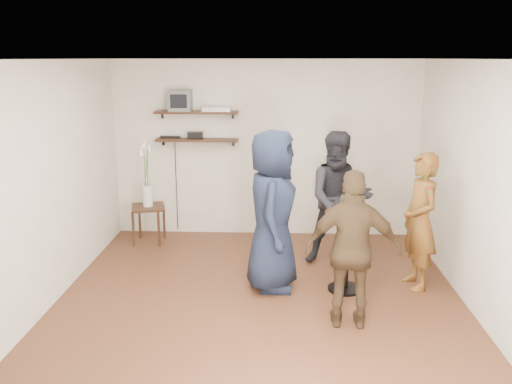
{
  "coord_description": "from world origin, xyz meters",
  "views": [
    {
      "loc": [
        0.2,
        -5.42,
        2.61
      ],
      "look_at": [
        -0.05,
        0.4,
        1.17
      ],
      "focal_mm": 38.0,
      "sensor_mm": 36.0,
      "label": 1
    }
  ],
  "objects_px": {
    "crt_monitor": "(180,100)",
    "dvd_deck": "(217,109)",
    "person_plaid": "(420,221)",
    "radio": "(195,135)",
    "person_navy": "(272,211)",
    "side_table": "(148,212)",
    "drinks_table": "(347,241)",
    "person_dark": "(339,199)",
    "person_brown": "(353,250)"
  },
  "relations": [
    {
      "from": "radio",
      "to": "person_brown",
      "type": "xyz_separation_m",
      "value": [
        1.95,
        -2.79,
        -0.72
      ]
    },
    {
      "from": "crt_monitor",
      "to": "radio",
      "type": "bearing_deg",
      "value": 0.0
    },
    {
      "from": "person_navy",
      "to": "drinks_table",
      "type": "bearing_deg",
      "value": -90.0
    },
    {
      "from": "crt_monitor",
      "to": "person_plaid",
      "type": "distance_m",
      "value": 3.74
    },
    {
      "from": "drinks_table",
      "to": "person_plaid",
      "type": "xyz_separation_m",
      "value": [
        0.84,
        0.14,
        0.2
      ]
    },
    {
      "from": "person_brown",
      "to": "radio",
      "type": "bearing_deg",
      "value": -51.67
    },
    {
      "from": "side_table",
      "to": "person_dark",
      "type": "distance_m",
      "value": 2.77
    },
    {
      "from": "person_brown",
      "to": "crt_monitor",
      "type": "bearing_deg",
      "value": -48.96
    },
    {
      "from": "radio",
      "to": "person_plaid",
      "type": "bearing_deg",
      "value": -32.4
    },
    {
      "from": "side_table",
      "to": "drinks_table",
      "type": "relative_size",
      "value": 0.6
    },
    {
      "from": "crt_monitor",
      "to": "side_table",
      "type": "bearing_deg",
      "value": -139.33
    },
    {
      "from": "crt_monitor",
      "to": "side_table",
      "type": "height_order",
      "value": "crt_monitor"
    },
    {
      "from": "person_plaid",
      "to": "person_navy",
      "type": "height_order",
      "value": "person_navy"
    },
    {
      "from": "person_dark",
      "to": "person_navy",
      "type": "height_order",
      "value": "person_navy"
    },
    {
      "from": "drinks_table",
      "to": "person_plaid",
      "type": "height_order",
      "value": "person_plaid"
    },
    {
      "from": "drinks_table",
      "to": "person_brown",
      "type": "distance_m",
      "value": 0.87
    },
    {
      "from": "side_table",
      "to": "person_brown",
      "type": "distance_m",
      "value": 3.56
    },
    {
      "from": "dvd_deck",
      "to": "radio",
      "type": "xyz_separation_m",
      "value": [
        -0.32,
        0.0,
        -0.38
      ]
    },
    {
      "from": "crt_monitor",
      "to": "person_plaid",
      "type": "relative_size",
      "value": 0.2
    },
    {
      "from": "side_table",
      "to": "drinks_table",
      "type": "bearing_deg",
      "value": -30.39
    },
    {
      "from": "person_navy",
      "to": "person_brown",
      "type": "xyz_separation_m",
      "value": [
        0.8,
        -0.9,
        -0.13
      ]
    },
    {
      "from": "person_dark",
      "to": "person_brown",
      "type": "bearing_deg",
      "value": -91.85
    },
    {
      "from": "dvd_deck",
      "to": "person_dark",
      "type": "height_order",
      "value": "dvd_deck"
    },
    {
      "from": "person_dark",
      "to": "person_brown",
      "type": "xyz_separation_m",
      "value": [
        -0.05,
        -1.7,
        -0.07
      ]
    },
    {
      "from": "dvd_deck",
      "to": "person_brown",
      "type": "height_order",
      "value": "dvd_deck"
    },
    {
      "from": "person_navy",
      "to": "person_plaid",
      "type": "bearing_deg",
      "value": -83.63
    },
    {
      "from": "crt_monitor",
      "to": "radio",
      "type": "relative_size",
      "value": 1.45
    },
    {
      "from": "person_dark",
      "to": "person_navy",
      "type": "bearing_deg",
      "value": -136.85
    },
    {
      "from": "crt_monitor",
      "to": "person_plaid",
      "type": "xyz_separation_m",
      "value": [
        3.04,
        -1.8,
        -1.22
      ]
    },
    {
      "from": "drinks_table",
      "to": "person_navy",
      "type": "xyz_separation_m",
      "value": [
        -0.85,
        0.05,
        0.33
      ]
    },
    {
      "from": "person_plaid",
      "to": "crt_monitor",
      "type": "bearing_deg",
      "value": -130.0
    },
    {
      "from": "crt_monitor",
      "to": "person_plaid",
      "type": "bearing_deg",
      "value": -30.64
    },
    {
      "from": "radio",
      "to": "person_navy",
      "type": "relative_size",
      "value": 0.12
    },
    {
      "from": "side_table",
      "to": "person_plaid",
      "type": "distance_m",
      "value": 3.78
    },
    {
      "from": "crt_monitor",
      "to": "person_brown",
      "type": "distance_m",
      "value": 3.73
    },
    {
      "from": "person_plaid",
      "to": "person_brown",
      "type": "bearing_deg",
      "value": -51.38
    },
    {
      "from": "drinks_table",
      "to": "crt_monitor",
      "type": "bearing_deg",
      "value": 138.63
    },
    {
      "from": "crt_monitor",
      "to": "dvd_deck",
      "type": "xyz_separation_m",
      "value": [
        0.52,
        0.0,
        -0.12
      ]
    },
    {
      "from": "person_plaid",
      "to": "person_navy",
      "type": "bearing_deg",
      "value": -96.37
    },
    {
      "from": "person_plaid",
      "to": "person_navy",
      "type": "distance_m",
      "value": 1.7
    },
    {
      "from": "dvd_deck",
      "to": "person_brown",
      "type": "relative_size",
      "value": 0.25
    },
    {
      "from": "crt_monitor",
      "to": "dvd_deck",
      "type": "height_order",
      "value": "crt_monitor"
    },
    {
      "from": "dvd_deck",
      "to": "crt_monitor",
      "type": "bearing_deg",
      "value": 180.0
    },
    {
      "from": "crt_monitor",
      "to": "person_brown",
      "type": "bearing_deg",
      "value": -52.35
    },
    {
      "from": "person_navy",
      "to": "side_table",
      "type": "bearing_deg",
      "value": 53.52
    },
    {
      "from": "side_table",
      "to": "drinks_table",
      "type": "distance_m",
      "value": 3.07
    },
    {
      "from": "person_plaid",
      "to": "person_dark",
      "type": "bearing_deg",
      "value": -139.52
    },
    {
      "from": "person_dark",
      "to": "drinks_table",
      "type": "bearing_deg",
      "value": -90.0
    },
    {
      "from": "dvd_deck",
      "to": "drinks_table",
      "type": "xyz_separation_m",
      "value": [
        1.68,
        -1.94,
        -1.3
      ]
    },
    {
      "from": "crt_monitor",
      "to": "dvd_deck",
      "type": "bearing_deg",
      "value": 0.0
    }
  ]
}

